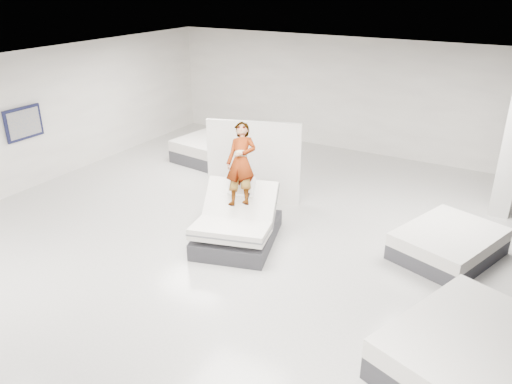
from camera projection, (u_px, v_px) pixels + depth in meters
room at (228, 178)px, 8.39m from camera, size 14.00×14.04×3.20m
hero_bed at (237, 226)px, 9.49m from camera, size 1.84×2.15×1.21m
person at (241, 179)px, 9.45m from camera, size 1.00×1.66×1.23m
remote at (248, 196)px, 9.16m from camera, size 0.09×0.15×0.08m
divider_panel at (254, 163)px, 10.98m from camera, size 1.99×0.77×1.88m
flat_bed_right_far at (448, 244)px, 9.06m from camera, size 1.96×2.25×0.52m
flat_bed_right_near at (472, 355)px, 6.34m from camera, size 2.39×2.73×0.63m
flat_bed_left_far at (220, 152)px, 13.60m from camera, size 2.44×1.95×0.62m
wall_poster at (24, 123)px, 11.49m from camera, size 0.06×0.95×0.75m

